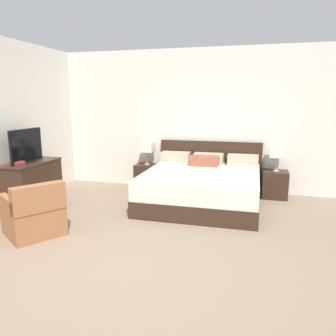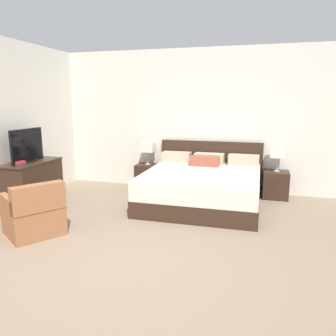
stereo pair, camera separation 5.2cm
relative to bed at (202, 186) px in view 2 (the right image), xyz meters
The scene contains 13 objects.
ground_plane 2.61m from the bed, 98.19° to the right, with size 10.72×10.72×0.00m, color #84705B.
wall_back 1.56m from the bed, 109.42° to the left, with size 6.78×0.06×2.85m, color silver.
wall_left 3.54m from the bed, 161.41° to the right, with size 0.06×5.37×2.85m, color silver.
bed is the anchor object (origin of this frame).
nightstand_left 1.48m from the bed, 149.97° to the left, with size 0.47×0.43×0.52m.
nightstand_right 1.48m from the bed, 30.02° to the left, with size 0.47×0.43×0.52m.
table_lamp_left 1.58m from the bed, 149.92° to the left, with size 0.28×0.28×0.47m.
table_lamp_right 1.58m from the bed, 30.07° to the left, with size 0.28×0.28×0.47m.
dresser 3.00m from the bed, 163.30° to the right, with size 0.52×1.13×0.79m.
tv 3.11m from the bed, 162.11° to the right, with size 0.18×0.77×0.58m.
book_red_cover 3.14m from the bed, 157.51° to the right, with size 0.19×0.18×0.03m, color #383333.
book_blue_cover 3.16m from the bed, 157.66° to the right, with size 0.22×0.17×0.04m, color #B7282D.
armchair_by_window 2.82m from the bed, 135.10° to the right, with size 0.95×0.95×0.76m.
Camera 2 is at (1.30, -3.05, 1.82)m, focal length 35.00 mm.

